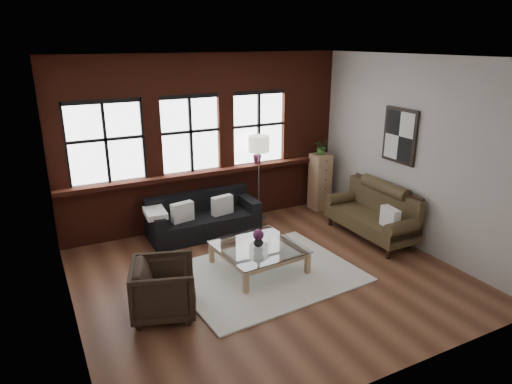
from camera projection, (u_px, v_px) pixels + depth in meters
name	position (u px, v px, depth m)	size (l,w,h in m)	color
floor	(268.00, 275.00, 6.95)	(5.50, 5.50, 0.00)	brown
ceiling	(270.00, 57.00, 5.93)	(5.50, 5.50, 0.00)	white
wall_back	(205.00, 141.00, 8.55)	(5.50, 5.50, 0.00)	#BBB6AE
wall_front	(396.00, 241.00, 4.34)	(5.50, 5.50, 0.00)	#BBB6AE
wall_left	(60.00, 206.00, 5.25)	(5.00, 5.00, 0.00)	#BBB6AE
wall_right	(413.00, 154.00, 7.64)	(5.00, 5.00, 0.00)	#BBB6AE
brick_backwall	(206.00, 142.00, 8.50)	(5.50, 0.12, 3.20)	#5B2115
sill_ledge	(209.00, 172.00, 8.60)	(5.50, 0.30, 0.08)	#5B2115
window_left	(106.00, 144.00, 7.68)	(1.38, 0.10, 1.50)	black
window_mid	(190.00, 135.00, 8.33)	(1.38, 0.10, 1.50)	black
window_right	(258.00, 129.00, 8.94)	(1.38, 0.10, 1.50)	black
wall_poster	(400.00, 136.00, 7.80)	(0.05, 0.74, 0.94)	black
shag_rug	(265.00, 274.00, 6.98)	(2.65, 2.08, 0.03)	silver
dark_sofa	(204.00, 216.00, 8.31)	(1.99, 0.81, 0.72)	black
pillow_a	(182.00, 212.00, 7.98)	(0.40, 0.14, 0.34)	white
pillow_b	(222.00, 205.00, 8.31)	(0.40, 0.14, 0.34)	white
vintage_settee	(371.00, 212.00, 8.13)	(0.82, 1.84, 0.98)	#41351E
pillow_settee	(390.00, 218.00, 7.59)	(0.14, 0.38, 0.34)	white
armchair	(164.00, 289.00, 5.88)	(0.79, 0.81, 0.74)	black
coffee_table	(258.00, 258.00, 7.09)	(1.20, 1.20, 0.40)	tan
vase	(258.00, 241.00, 7.00)	(0.15, 0.15, 0.16)	#B2B2B2
flowers	(258.00, 235.00, 6.97)	(0.17, 0.17, 0.17)	#63224E
drawer_chest	(320.00, 182.00, 9.52)	(0.36, 0.36, 1.18)	tan
potted_plant_top	(322.00, 146.00, 9.28)	(0.30, 0.26, 0.33)	#2D5923
floor_lamp	(259.00, 174.00, 8.89)	(0.40, 0.40, 1.82)	#A5A5A8
sill_plant	(258.00, 154.00, 8.95)	(0.22, 0.18, 0.40)	#63224E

